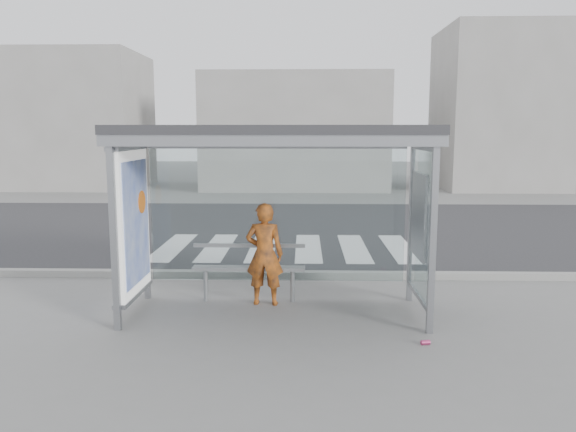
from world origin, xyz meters
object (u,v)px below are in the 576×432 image
Objects in this scene: person at (265,254)px; soda_can at (425,342)px; bench at (249,268)px; bus_shelter at (248,173)px.

person is 14.04× the size of soda_can.
bench reaches higher than soda_can.
bus_shelter is 3.19m from soda_can.
bench is (-0.25, 0.14, -0.24)m from person.
bench is at bearing -25.37° from person.
bench is (-0.05, 0.52, -1.47)m from bus_shelter.
bus_shelter is 2.80× the size of person.
bench is at bearing 143.53° from soda_can.
bench is at bearing 95.62° from bus_shelter.
person is at bearing 142.72° from soda_can.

